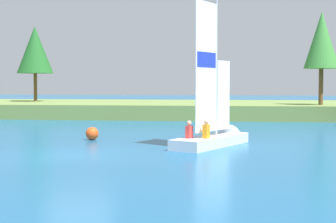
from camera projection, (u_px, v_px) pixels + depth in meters
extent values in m
plane|color=#195684|center=(78.00, 155.00, 19.20)|extent=(200.00, 200.00, 0.00)
cube|color=olive|center=(166.00, 109.00, 43.57)|extent=(80.00, 13.76, 1.07)
cylinder|color=brown|center=(35.00, 87.00, 45.35)|extent=(0.29, 0.29, 2.42)
cone|color=#1E5B23|center=(35.00, 50.00, 45.18)|extent=(3.06, 3.06, 4.00)
cylinder|color=brown|center=(321.00, 87.00, 37.93)|extent=(0.31, 0.31, 2.62)
cone|color=#387F33|center=(322.00, 40.00, 37.76)|extent=(2.49, 2.49, 4.05)
cube|color=silver|center=(211.00, 141.00, 21.90)|extent=(3.17, 4.68, 0.42)
cone|color=silver|center=(235.00, 136.00, 23.82)|extent=(1.55, 1.54, 1.17)
cylinder|color=#B7B7BC|center=(216.00, 66.00, 22.12)|extent=(0.08, 0.08, 5.81)
cube|color=white|center=(206.00, 67.00, 21.40)|extent=(0.78, 1.57, 5.22)
cube|color=#1E33B2|center=(206.00, 60.00, 21.38)|extent=(0.71, 1.42, 0.63)
cube|color=white|center=(223.00, 95.00, 22.74)|extent=(0.51, 1.02, 2.95)
cylinder|color=#B7B7BC|center=(206.00, 131.00, 21.54)|extent=(0.81, 1.59, 0.06)
cube|color=orange|center=(206.00, 131.00, 20.95)|extent=(0.30, 0.34, 0.55)
sphere|color=tan|center=(206.00, 122.00, 20.93)|extent=(0.20, 0.20, 0.20)
cube|color=red|center=(189.00, 132.00, 20.96)|extent=(0.30, 0.34, 0.50)
sphere|color=tan|center=(189.00, 123.00, 20.94)|extent=(0.20, 0.20, 0.20)
sphere|color=#E54C19|center=(92.00, 133.00, 24.34)|extent=(0.60, 0.60, 0.60)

